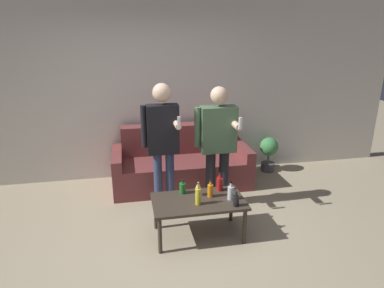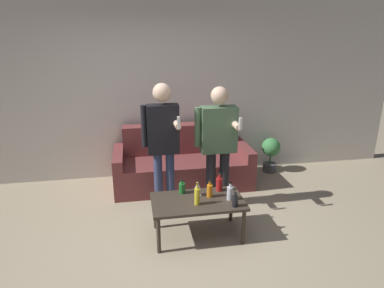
% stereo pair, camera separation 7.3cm
% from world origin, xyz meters
% --- Properties ---
extents(ground_plane, '(16.00, 16.00, 0.00)m').
position_xyz_m(ground_plane, '(0.00, 0.00, 0.00)').
color(ground_plane, tan).
extents(wall_back, '(8.00, 0.06, 2.70)m').
position_xyz_m(wall_back, '(0.00, 2.14, 1.35)').
color(wall_back, silver).
rests_on(wall_back, ground_plane).
extents(couch, '(2.02, 0.85, 0.87)m').
position_xyz_m(couch, '(0.38, 1.67, 0.31)').
color(couch, brown).
rests_on(couch, ground_plane).
extents(coffee_table, '(1.02, 0.58, 0.45)m').
position_xyz_m(coffee_table, '(0.34, 0.24, 0.40)').
color(coffee_table, '#3D3328').
rests_on(coffee_table, ground_plane).
extents(bottle_orange, '(0.07, 0.07, 0.21)m').
position_xyz_m(bottle_orange, '(0.70, 0.20, 0.53)').
color(bottle_orange, silver).
rests_on(bottle_orange, coffee_table).
extents(bottle_green, '(0.06, 0.06, 0.17)m').
position_xyz_m(bottle_green, '(0.71, 0.04, 0.52)').
color(bottle_green, black).
rests_on(bottle_green, coffee_table).
extents(bottle_dark, '(0.07, 0.07, 0.20)m').
position_xyz_m(bottle_dark, '(0.49, 0.30, 0.53)').
color(bottle_dark, orange).
rests_on(bottle_dark, coffee_table).
extents(bottle_yellow, '(0.08, 0.08, 0.22)m').
position_xyz_m(bottle_yellow, '(0.64, 0.44, 0.54)').
color(bottle_yellow, '#B21E1E').
rests_on(bottle_yellow, coffee_table).
extents(bottle_red, '(0.06, 0.06, 0.26)m').
position_xyz_m(bottle_red, '(0.32, 0.15, 0.55)').
color(bottle_red, yellow).
rests_on(bottle_red, coffee_table).
extents(bottle_clear, '(0.07, 0.07, 0.17)m').
position_xyz_m(bottle_clear, '(0.20, 0.45, 0.52)').
color(bottle_clear, '#23752D').
rests_on(bottle_clear, coffee_table).
extents(wine_glass_near, '(0.08, 0.08, 0.18)m').
position_xyz_m(wine_glass_near, '(0.37, 0.36, 0.57)').
color(wine_glass_near, silver).
rests_on(wine_glass_near, coffee_table).
extents(person_standing_left, '(0.45, 0.42, 1.66)m').
position_xyz_m(person_standing_left, '(0.03, 0.88, 0.99)').
color(person_standing_left, navy).
rests_on(person_standing_left, ground_plane).
extents(person_standing_right, '(0.53, 0.42, 1.60)m').
position_xyz_m(person_standing_right, '(0.72, 0.88, 0.93)').
color(person_standing_right, '#232328').
rests_on(person_standing_right, ground_plane).
extents(potted_plant, '(0.30, 0.30, 0.58)m').
position_xyz_m(potted_plant, '(1.88, 1.88, 0.35)').
color(potted_plant, '#4C4C51').
rests_on(potted_plant, ground_plane).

